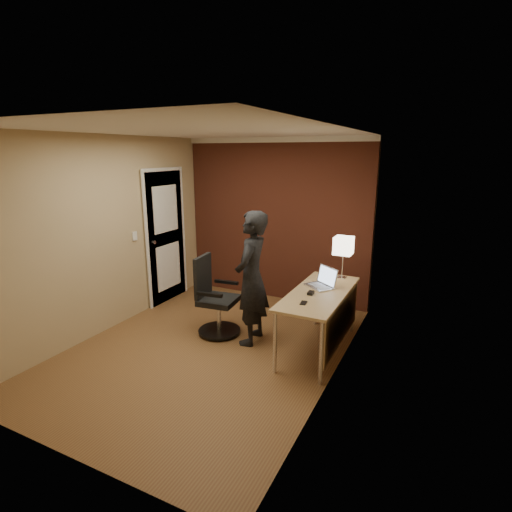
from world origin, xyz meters
name	(u,v)px	position (x,y,z in m)	size (l,w,h in m)	color
room	(248,216)	(-0.27, 1.54, 1.37)	(4.00, 4.00, 4.00)	brown
desk	(325,303)	(1.25, 0.51, 0.60)	(0.60, 1.50, 0.73)	tan
desk_lamp	(343,246)	(1.28, 1.13, 1.15)	(0.22, 0.22, 0.54)	silver
laptop	(323,281)	(1.16, 0.71, 0.79)	(0.42, 0.40, 0.23)	silver
mouse	(311,293)	(1.12, 0.39, 0.75)	(0.06, 0.10, 0.03)	black
phone	(304,303)	(1.14, 0.09, 0.73)	(0.06, 0.12, 0.01)	black
office_chair	(214,301)	(-0.16, 0.37, 0.44)	(0.54, 0.59, 1.00)	black
person	(252,278)	(0.37, 0.38, 0.82)	(0.60, 0.39, 1.63)	black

